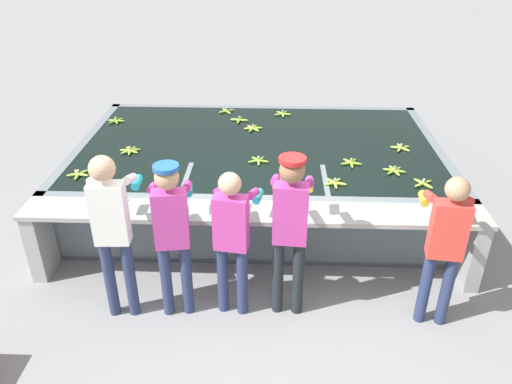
{
  "coord_description": "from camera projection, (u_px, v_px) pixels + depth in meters",
  "views": [
    {
      "loc": [
        0.2,
        -4.24,
        3.53
      ],
      "look_at": [
        0.0,
        1.1,
        0.6
      ],
      "focal_mm": 35.0,
      "sensor_mm": 36.0,
      "label": 1
    }
  ],
  "objects": [
    {
      "name": "worker_4",
      "position": [
        445.0,
        239.0,
        4.57
      ],
      "size": [
        0.46,
        0.73,
        1.6
      ],
      "color": "navy",
      "rests_on": "ground"
    },
    {
      "name": "banana_bunch_floating_0",
      "position": [
        351.0,
        163.0,
        6.19
      ],
      "size": [
        0.28,
        0.27,
        0.08
      ],
      "color": "#7FAD33",
      "rests_on": "wash_tank"
    },
    {
      "name": "worker_2",
      "position": [
        232.0,
        232.0,
        4.72
      ],
      "size": [
        0.48,
        0.73,
        1.57
      ],
      "color": "navy",
      "rests_on": "ground"
    },
    {
      "name": "banana_bunch_floating_6",
      "position": [
        116.0,
        121.0,
        7.48
      ],
      "size": [
        0.28,
        0.27,
        0.08
      ],
      "color": "#7FAD33",
      "rests_on": "wash_tank"
    },
    {
      "name": "banana_bunch_floating_1",
      "position": [
        394.0,
        171.0,
        6.0
      ],
      "size": [
        0.28,
        0.28,
        0.08
      ],
      "color": "#7FAD33",
      "rests_on": "wash_tank"
    },
    {
      "name": "banana_bunch_floating_2",
      "position": [
        335.0,
        183.0,
        5.72
      ],
      "size": [
        0.28,
        0.27,
        0.08
      ],
      "color": "#93BC3D",
      "rests_on": "wash_tank"
    },
    {
      "name": "ground_plane",
      "position": [
        252.0,
        289.0,
        5.42
      ],
      "size": [
        80.0,
        80.0,
        0.0
      ],
      "primitive_type": "plane",
      "color": "gray",
      "rests_on": "ground"
    },
    {
      "name": "banana_bunch_floating_5",
      "position": [
        79.0,
        174.0,
        5.91
      ],
      "size": [
        0.28,
        0.27,
        0.08
      ],
      "color": "#9EC642",
      "rests_on": "wash_tank"
    },
    {
      "name": "knife_0",
      "position": [
        114.0,
        208.0,
        5.22
      ],
      "size": [
        0.16,
        0.33,
        0.02
      ],
      "color": "silver",
      "rests_on": "work_ledge"
    },
    {
      "name": "banana_bunch_floating_3",
      "position": [
        227.0,
        111.0,
        7.86
      ],
      "size": [
        0.26,
        0.26,
        0.08
      ],
      "color": "#93BC3D",
      "rests_on": "wash_tank"
    },
    {
      "name": "worker_0",
      "position": [
        112.0,
        223.0,
        4.62
      ],
      "size": [
        0.43,
        0.73,
        1.75
      ],
      "color": "navy",
      "rests_on": "ground"
    },
    {
      "name": "banana_bunch_floating_10",
      "position": [
        130.0,
        150.0,
        6.52
      ],
      "size": [
        0.28,
        0.28,
        0.08
      ],
      "color": "#93BC3D",
      "rests_on": "wash_tank"
    },
    {
      "name": "banana_bunch_floating_4",
      "position": [
        239.0,
        120.0,
        7.51
      ],
      "size": [
        0.28,
        0.28,
        0.08
      ],
      "color": "#9EC642",
      "rests_on": "wash_tank"
    },
    {
      "name": "banana_bunch_floating_7",
      "position": [
        283.0,
        114.0,
        7.75
      ],
      "size": [
        0.28,
        0.27,
        0.08
      ],
      "color": "#8CB738",
      "rests_on": "wash_tank"
    },
    {
      "name": "banana_bunch_floating_9",
      "position": [
        253.0,
        128.0,
        7.21
      ],
      "size": [
        0.28,
        0.27,
        0.08
      ],
      "color": "#9EC642",
      "rests_on": "wash_tank"
    },
    {
      "name": "banana_bunch_floating_12",
      "position": [
        295.0,
        161.0,
        6.24
      ],
      "size": [
        0.23,
        0.23,
        0.08
      ],
      "color": "#8CB738",
      "rests_on": "wash_tank"
    },
    {
      "name": "work_ledge",
      "position": [
        253.0,
        230.0,
        5.31
      ],
      "size": [
        4.89,
        0.45,
        0.86
      ],
      "color": "#9E9E99",
      "rests_on": "ground"
    },
    {
      "name": "worker_1",
      "position": [
        172.0,
        226.0,
        4.66
      ],
      "size": [
        0.47,
        0.74,
        1.66
      ],
      "color": "navy",
      "rests_on": "ground"
    },
    {
      "name": "wash_tank",
      "position": [
        258.0,
        172.0,
        6.96
      ],
      "size": [
        4.89,
        3.11,
        0.86
      ],
      "color": "slate",
      "rests_on": "ground"
    },
    {
      "name": "worker_3",
      "position": [
        290.0,
        221.0,
        4.65
      ],
      "size": [
        0.44,
        0.73,
        1.73
      ],
      "color": "#1E2328",
      "rests_on": "ground"
    },
    {
      "name": "banana_bunch_floating_13",
      "position": [
        258.0,
        161.0,
        6.25
      ],
      "size": [
        0.28,
        0.27,
        0.08
      ],
      "color": "#75A333",
      "rests_on": "wash_tank"
    },
    {
      "name": "banana_bunch_floating_8",
      "position": [
        423.0,
        183.0,
        5.7
      ],
      "size": [
        0.25,
        0.25,
        0.08
      ],
      "color": "#93BC3D",
      "rests_on": "wash_tank"
    },
    {
      "name": "banana_bunch_floating_11",
      "position": [
        401.0,
        148.0,
        6.6
      ],
      "size": [
        0.28,
        0.27,
        0.08
      ],
      "color": "#9EC642",
      "rests_on": "wash_tank"
    }
  ]
}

